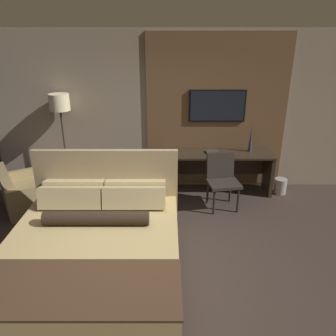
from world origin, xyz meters
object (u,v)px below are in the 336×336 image
Objects in this scene: desk at (215,165)px; waste_bin at (280,186)px; book at (211,152)px; vase_tall at (250,138)px; floor_lamp at (60,111)px; tv at (217,106)px; desk_chair at (221,176)px; armchair_by_window at (29,193)px; bed at (94,253)px.

desk reaches higher than waste_bin.
waste_bin is at bearing -4.18° from book.
desk is 8.28× the size of book.
desk is 0.77m from vase_tall.
floor_lamp reaches higher than book.
tv is 3.54× the size of waste_bin.
waste_bin is (0.57, -0.17, -0.85)m from vase_tall.
vase_tall reaches higher than book.
armchair_by_window is (-3.18, -0.05, -0.29)m from desk_chair.
desk_chair is (0.03, -0.55, 0.02)m from desk.
floor_lamp is at bearing 112.28° from bed.
tv reaches higher than book.
bed is 4.73× the size of vase_tall.
tv is 2.09× the size of vase_tall.
desk is 7.03× the size of waste_bin.
vase_tall is 1.04m from waste_bin.
book reaches higher than armchair_by_window.
bed reaches higher than armchair_by_window.
waste_bin is at bearing -2.07° from floor_lamp.
floor_lamp reaches higher than bed.
vase_tall is (0.58, 0.61, 0.45)m from desk_chair.
desk is at bearing -173.49° from vase_tall.
bed reaches higher than desk.
waste_bin is at bearing -16.16° from vase_tall.
bed reaches higher than book.
desk_chair is at bearing -158.77° from waste_bin.
desk_chair is 1.89× the size of vase_tall.
tv is (1.71, 2.58, 1.18)m from bed.
armchair_by_window is at bearing -169.98° from vase_tall.
tv is at bearing 164.84° from waste_bin.
tv is at bearing 82.93° from desk_chair.
desk is (1.71, 2.36, 0.16)m from bed.
floor_lamp is (-0.98, 2.40, 1.13)m from bed.
book is at bearing -110.99° from armchair_by_window.
armchair_by_window is 3.89m from vase_tall.
desk is 0.55m from desk_chair.
desk_chair is at bearing -12.22° from floor_lamp.
book is (2.61, -0.05, -0.72)m from floor_lamp.
desk_chair is (1.73, 1.81, 0.18)m from bed.
waste_bin is (3.87, -0.14, -1.35)m from floor_lamp.
armchair_by_window is 4.27× the size of waste_bin.
desk_chair is at bearing -88.02° from tv.
desk is 3.22m from armchair_by_window.
floor_lamp is (-2.69, -0.18, -0.04)m from tv.
book is (-0.69, -0.07, -0.22)m from vase_tall.
tv reaches higher than desk.
floor_lamp reaches higher than vase_tall.
vase_tall is at bearing 6.51° from desk.
floor_lamp is at bearing -179.54° from vase_tall.
bed is 2.89m from book.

